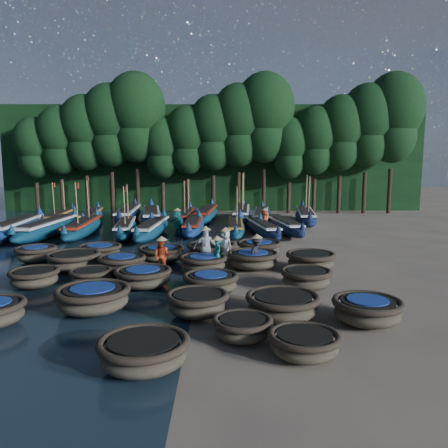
{
  "coord_description": "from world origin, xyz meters",
  "views": [
    {
      "loc": [
        0.98,
        -19.83,
        4.8
      ],
      "look_at": [
        1.04,
        4.17,
        1.3
      ],
      "focal_mm": 35.0,
      "sensor_mm": 36.0,
      "label": 1
    }
  ],
  "objects_px": {
    "long_boat_10": "(91,217)",
    "fisherman_6": "(265,220)",
    "long_boat_7": "(262,228)",
    "long_boat_11": "(128,215)",
    "coracle_19": "(311,260)",
    "long_boat_0": "(17,228)",
    "fisherman_4": "(205,247)",
    "fisherman_1": "(217,253)",
    "long_boat_6": "(235,227)",
    "long_boat_17": "(306,216)",
    "coracle_14": "(306,278)",
    "coracle_7": "(197,303)",
    "long_boat_12": "(152,216)",
    "coracle_15": "(73,260)",
    "long_boat_15": "(242,214)",
    "long_boat_4": "(152,229)",
    "long_boat_5": "(193,225)",
    "long_boat_2": "(83,228)",
    "fisherman_2": "(162,255)",
    "long_boat_9": "(59,218)",
    "coracle_11": "(91,276)",
    "long_boat_8": "(283,225)",
    "coracle_22": "(161,253)",
    "coracle_17": "(203,263)",
    "fisherman_3": "(257,252)",
    "coracle_24": "(259,248)",
    "coracle_16": "(122,263)",
    "coracle_12": "(143,277)",
    "coracle_20": "(36,253)",
    "coracle_2": "(144,351)",
    "coracle_9": "(367,310)",
    "long_boat_13": "(186,217)",
    "coracle_13": "(211,283)",
    "coracle_23": "(211,250)",
    "fisherman_0": "(225,245)",
    "coracle_3": "(242,327)",
    "coracle_10": "(34,277)",
    "long_boat_14": "(206,214)",
    "coracle_18": "(253,259)",
    "coracle_21": "(100,251)",
    "coracle_4": "(304,343)",
    "long_boat_16": "(261,217)"
  },
  "relations": [
    {
      "from": "long_boat_10",
      "to": "fisherman_6",
      "type": "height_order",
      "value": "fisherman_6"
    },
    {
      "from": "long_boat_7",
      "to": "long_boat_11",
      "type": "xyz_separation_m",
      "value": [
        -9.92,
        6.26,
        0.11
      ]
    },
    {
      "from": "coracle_19",
      "to": "long_boat_0",
      "type": "xyz_separation_m",
      "value": [
        -16.91,
        8.78,
        0.11
      ]
    },
    {
      "from": "fisherman_4",
      "to": "fisherman_1",
      "type": "bearing_deg",
      "value": -61.46
    },
    {
      "from": "long_boat_6",
      "to": "long_boat_17",
      "type": "xyz_separation_m",
      "value": [
        5.5,
        4.95,
        0.09
      ]
    },
    {
      "from": "coracle_14",
      "to": "coracle_7",
      "type": "bearing_deg",
      "value": -143.9
    },
    {
      "from": "long_boat_12",
      "to": "fisherman_1",
      "type": "bearing_deg",
      "value": -79.83
    },
    {
      "from": "coracle_15",
      "to": "long_boat_7",
      "type": "xyz_separation_m",
      "value": [
        9.07,
        8.91,
        0.03
      ]
    },
    {
      "from": "long_boat_15",
      "to": "fisherman_4",
      "type": "bearing_deg",
      "value": -94.7
    },
    {
      "from": "long_boat_4",
      "to": "long_boat_5",
      "type": "height_order",
      "value": "long_boat_4"
    },
    {
      "from": "long_boat_5",
      "to": "fisherman_6",
      "type": "distance_m",
      "value": 4.85
    },
    {
      "from": "long_boat_6",
      "to": "long_boat_2",
      "type": "bearing_deg",
      "value": -175.91
    },
    {
      "from": "long_boat_4",
      "to": "fisherman_4",
      "type": "distance_m",
      "value": 8.77
    },
    {
      "from": "fisherman_2",
      "to": "fisherman_6",
      "type": "xyz_separation_m",
      "value": [
        5.45,
        11.04,
        0.02
      ]
    },
    {
      "from": "long_boat_9",
      "to": "long_boat_17",
      "type": "bearing_deg",
      "value": -2.94
    },
    {
      "from": "coracle_11",
      "to": "long_boat_11",
      "type": "xyz_separation_m",
      "value": [
        -2.29,
        17.42,
        0.24
      ]
    },
    {
      "from": "long_boat_8",
      "to": "long_boat_15",
      "type": "xyz_separation_m",
      "value": [
        -2.53,
        5.57,
        0.09
      ]
    },
    {
      "from": "long_boat_7",
      "to": "long_boat_11",
      "type": "height_order",
      "value": "long_boat_11"
    },
    {
      "from": "coracle_19",
      "to": "coracle_22",
      "type": "bearing_deg",
      "value": 165.6
    },
    {
      "from": "coracle_7",
      "to": "coracle_17",
      "type": "height_order",
      "value": "coracle_7"
    },
    {
      "from": "fisherman_1",
      "to": "fisherman_6",
      "type": "bearing_deg",
      "value": 140.07
    },
    {
      "from": "long_boat_5",
      "to": "fisherman_4",
      "type": "bearing_deg",
      "value": -82.44
    },
    {
      "from": "fisherman_3",
      "to": "long_boat_6",
      "type": "bearing_deg",
      "value": 31.0
    },
    {
      "from": "long_boat_10",
      "to": "long_boat_17",
      "type": "bearing_deg",
      "value": -9.19
    },
    {
      "from": "coracle_24",
      "to": "coracle_14",
      "type": "bearing_deg",
      "value": -76.95
    },
    {
      "from": "coracle_16",
      "to": "long_boat_0",
      "type": "distance_m",
      "value": 12.69
    },
    {
      "from": "coracle_12",
      "to": "fisherman_4",
      "type": "distance_m",
      "value": 3.85
    },
    {
      "from": "coracle_22",
      "to": "long_boat_9",
      "type": "bearing_deg",
      "value": 127.25
    },
    {
      "from": "coracle_19",
      "to": "coracle_20",
      "type": "distance_m",
      "value": 12.83
    },
    {
      "from": "coracle_2",
      "to": "coracle_9",
      "type": "height_order",
      "value": "coracle_9"
    },
    {
      "from": "long_boat_5",
      "to": "long_boat_6",
      "type": "xyz_separation_m",
      "value": [
        2.77,
        -0.64,
        -0.03
      ]
    },
    {
      "from": "long_boat_0",
      "to": "long_boat_13",
      "type": "distance_m",
      "value": 11.72
    },
    {
      "from": "coracle_13",
      "to": "coracle_14",
      "type": "xyz_separation_m",
      "value": [
        3.55,
        0.65,
        -0.01
      ]
    },
    {
      "from": "coracle_20",
      "to": "coracle_23",
      "type": "xyz_separation_m",
      "value": [
        8.32,
        0.55,
        0.02
      ]
    },
    {
      "from": "coracle_22",
      "to": "long_boat_10",
      "type": "bearing_deg",
      "value": 119.01
    },
    {
      "from": "fisherman_0",
      "to": "fisherman_4",
      "type": "distance_m",
      "value": 1.18
    },
    {
      "from": "coracle_3",
      "to": "coracle_19",
      "type": "distance_m",
      "value": 8.08
    },
    {
      "from": "coracle_23",
      "to": "coracle_9",
      "type": "bearing_deg",
      "value": -60.47
    },
    {
      "from": "coracle_14",
      "to": "coracle_15",
      "type": "distance_m",
      "value": 10.07
    },
    {
      "from": "long_boat_10",
      "to": "coracle_10",
      "type": "bearing_deg",
      "value": -88.43
    },
    {
      "from": "long_boat_12",
      "to": "long_boat_14",
      "type": "relative_size",
      "value": 1.04
    },
    {
      "from": "coracle_18",
      "to": "fisherman_6",
      "type": "bearing_deg",
      "value": 81.66
    },
    {
      "from": "coracle_7",
      "to": "long_boat_6",
      "type": "xyz_separation_m",
      "value": [
        1.6,
        15.0,
        0.05
      ]
    },
    {
      "from": "coracle_21",
      "to": "long_boat_4",
      "type": "height_order",
      "value": "long_boat_4"
    },
    {
      "from": "coracle_14",
      "to": "long_boat_17",
      "type": "height_order",
      "value": "long_boat_17"
    },
    {
      "from": "coracle_18",
      "to": "long_boat_9",
      "type": "height_order",
      "value": "long_boat_9"
    },
    {
      "from": "fisherman_2",
      "to": "coracle_4",
      "type": "bearing_deg",
      "value": -44.53
    },
    {
      "from": "coracle_11",
      "to": "long_boat_16",
      "type": "relative_size",
      "value": 0.23
    },
    {
      "from": "coracle_9",
      "to": "long_boat_9",
      "type": "bearing_deg",
      "value": 129.2
    },
    {
      "from": "long_boat_14",
      "to": "long_boat_16",
      "type": "bearing_deg",
      "value": -15.9
    }
  ]
}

